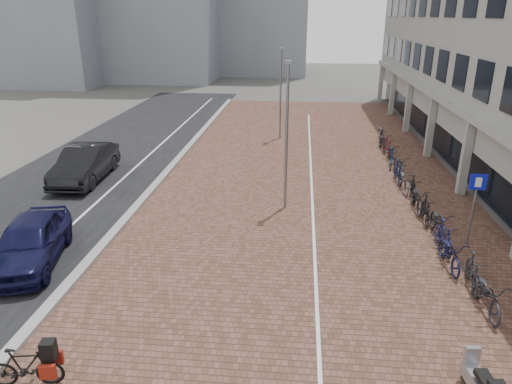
% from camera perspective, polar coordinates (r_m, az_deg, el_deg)
% --- Properties ---
extents(ground, '(140.00, 140.00, 0.00)m').
position_cam_1_polar(ground, '(12.75, -2.71, -15.23)').
color(ground, '#474442').
rests_on(ground, ground).
extents(plaza_brick, '(14.50, 42.00, 0.04)m').
position_cam_1_polar(plaza_brick, '(23.42, 6.31, 2.11)').
color(plaza_brick, brown).
rests_on(plaza_brick, ground).
extents(street_asphalt, '(8.00, 50.00, 0.03)m').
position_cam_1_polar(street_asphalt, '(25.69, -19.05, 2.76)').
color(street_asphalt, black).
rests_on(street_asphalt, ground).
extents(curb, '(0.35, 42.00, 0.14)m').
position_cam_1_polar(curb, '(24.33, -10.66, 2.74)').
color(curb, gray).
rests_on(curb, ground).
extents(lane_line, '(0.12, 44.00, 0.00)m').
position_cam_1_polar(lane_line, '(24.93, -14.86, 2.73)').
color(lane_line, white).
rests_on(lane_line, street_asphalt).
extents(parking_line, '(0.10, 30.00, 0.00)m').
position_cam_1_polar(parking_line, '(23.41, 6.80, 2.15)').
color(parking_line, white).
rests_on(parking_line, plaza_brick).
extents(car_navy, '(2.76, 4.79, 1.53)m').
position_cam_1_polar(car_navy, '(16.52, -26.06, -5.49)').
color(car_navy, black).
rests_on(car_navy, ground).
extents(car_dark, '(2.04, 5.17, 1.68)m').
position_cam_1_polar(car_dark, '(23.78, -20.29, 3.30)').
color(car_dark, black).
rests_on(car_dark, ground).
extents(hero_bike, '(1.66, 0.70, 1.14)m').
position_cam_1_polar(hero_bike, '(11.66, -26.50, -18.66)').
color(hero_bike, black).
rests_on(hero_bike, ground).
extents(scooter_back, '(0.59, 1.48, 0.99)m').
position_cam_1_polar(scooter_back, '(11.23, 25.89, -20.31)').
color(scooter_back, '#97979B').
rests_on(scooter_back, ground).
extents(parking_sign, '(0.55, 0.10, 2.63)m').
position_cam_1_polar(parking_sign, '(17.18, 25.36, -0.66)').
color(parking_sign, slate).
rests_on(parking_sign, ground).
extents(lamp_near, '(0.12, 0.12, 5.88)m').
position_cam_1_polar(lamp_near, '(18.43, 3.77, 6.51)').
color(lamp_near, slate).
rests_on(lamp_near, ground).
extents(lamp_far, '(0.12, 0.12, 5.63)m').
position_cam_1_polar(lamp_far, '(29.91, 3.03, 11.87)').
color(lamp_far, gray).
rests_on(lamp_far, ground).
extents(bike_row, '(1.26, 20.41, 1.05)m').
position_cam_1_polar(bike_row, '(22.11, 18.23, 1.40)').
color(bike_row, '#222328').
rests_on(bike_row, ground).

